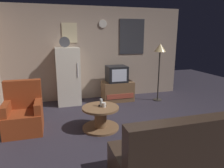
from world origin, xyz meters
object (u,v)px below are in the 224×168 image
at_px(fridge, 68,76).
at_px(armchair, 24,114).
at_px(crt_tv, 117,74).
at_px(tv_stand, 118,91).
at_px(remote_control, 102,106).
at_px(mug_ceramic_white, 104,105).
at_px(couch, 182,157).
at_px(standing_lamp, 160,52).
at_px(coffee_table, 101,118).
at_px(wine_glass, 101,103).

height_order(fridge, armchair, fridge).
height_order(crt_tv, armchair, crt_tv).
height_order(fridge, tv_stand, fridge).
bearing_deg(remote_control, mug_ceramic_white, -53.93).
xyz_separation_m(remote_control, couch, (0.61, -1.75, -0.15)).
distance_m(fridge, standing_lamp, 2.55).
relative_size(fridge, coffee_table, 2.46).
bearing_deg(tv_stand, wine_glass, -117.92).
height_order(fridge, crt_tv, fridge).
distance_m(coffee_table, couch, 1.84).
height_order(fridge, remote_control, fridge).
bearing_deg(crt_tv, fridge, 174.65).
bearing_deg(wine_glass, mug_ceramic_white, -59.75).
xyz_separation_m(crt_tv, armchair, (-2.27, -1.31, -0.43)).
distance_m(armchair, couch, 2.92).
xyz_separation_m(fridge, couch, (1.12, -3.47, -0.44)).
xyz_separation_m(tv_stand, armchair, (-2.30, -1.31, 0.06)).
bearing_deg(crt_tv, armchair, -150.07).
relative_size(crt_tv, mug_ceramic_white, 6.00).
distance_m(tv_stand, mug_ceramic_white, 1.86).
distance_m(fridge, couch, 3.68).
distance_m(remote_control, couch, 1.86).
relative_size(tv_stand, couch, 0.49).
xyz_separation_m(mug_ceramic_white, couch, (0.59, -1.69, -0.18)).
xyz_separation_m(fridge, remote_control, (0.52, -1.72, -0.29)).
bearing_deg(wine_glass, armchair, 168.81).
bearing_deg(tv_stand, remote_control, -117.20).
height_order(fridge, mug_ceramic_white, fridge).
height_order(tv_stand, couch, couch).
bearing_deg(armchair, couch, -44.32).
bearing_deg(couch, coffee_table, 110.96).
bearing_deg(standing_lamp, tv_stand, 164.62).
bearing_deg(armchair, mug_ceramic_white, -13.32).
xyz_separation_m(wine_glass, mug_ceramic_white, (0.04, -0.07, -0.03)).
bearing_deg(standing_lamp, coffee_table, -145.95).
distance_m(tv_stand, armchair, 2.65).
bearing_deg(wine_glass, standing_lamp, 33.60).
relative_size(crt_tv, couch, 0.32).
bearing_deg(wine_glass, crt_tv, 62.98).
bearing_deg(fridge, mug_ceramic_white, -73.43).
bearing_deg(crt_tv, couch, -93.12).
distance_m(wine_glass, couch, 1.87).
height_order(mug_ceramic_white, couch, couch).
height_order(mug_ceramic_white, armchair, armchair).
height_order(standing_lamp, remote_control, standing_lamp).
height_order(coffee_table, armchair, armchair).
distance_m(standing_lamp, coffee_table, 2.64).
relative_size(remote_control, couch, 0.09).
bearing_deg(armchair, wine_glass, -11.19).
bearing_deg(wine_glass, coffee_table, -122.41).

